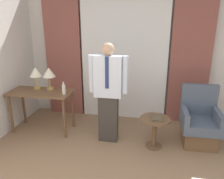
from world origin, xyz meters
TOP-DOWN VIEW (x-y plane):
  - wall_back at (0.00, 2.98)m, footprint 10.00×0.06m
  - curtain_sheer_center at (0.00, 2.85)m, footprint 1.75×0.06m
  - curtain_drape_left at (-1.30, 2.85)m, footprint 0.77×0.06m
  - curtain_drape_right at (1.30, 2.85)m, footprint 0.77×0.06m
  - desk at (-1.43, 1.97)m, footprint 1.16×0.55m
  - table_lamp_left at (-1.56, 2.11)m, footprint 0.23×0.23m
  - table_lamp_right at (-1.30, 2.11)m, footprint 0.23×0.23m
  - bottle_near_edge at (-0.94, 1.91)m, footprint 0.06×0.06m
  - person at (-0.13, 1.82)m, footprint 0.65×0.21m
  - armchair at (1.41, 2.02)m, footprint 0.60×0.64m
  - side_table at (0.66, 1.74)m, footprint 0.49×0.49m
  - book at (0.69, 1.73)m, footprint 0.17×0.24m

SIDE VIEW (x-z plane):
  - armchair at x=1.41m, z-range -0.14..0.84m
  - side_table at x=0.66m, z-range 0.09..0.62m
  - book at x=0.69m, z-range 0.52..0.55m
  - desk at x=-1.43m, z-range 0.26..1.05m
  - bottle_near_edge at x=-0.94m, z-range 0.76..0.99m
  - person at x=-0.13m, z-range 0.07..1.78m
  - table_lamp_left at x=-1.56m, z-range 0.88..1.30m
  - table_lamp_right at x=-1.30m, z-range 0.88..1.30m
  - curtain_sheer_center at x=0.00m, z-range 0.00..2.58m
  - curtain_drape_left at x=-1.30m, z-range 0.00..2.58m
  - curtain_drape_right at x=1.30m, z-range 0.00..2.58m
  - wall_back at x=0.00m, z-range 0.00..2.70m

